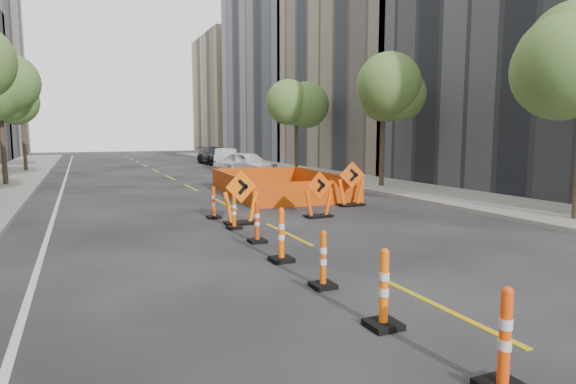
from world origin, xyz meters
name	(u,v)px	position (x,y,z in m)	size (l,w,h in m)	color
ground_plane	(371,274)	(0.00, 0.00, 0.00)	(140.00, 140.00, 0.00)	black
sidewalk_right	(391,186)	(9.00, 12.00, 0.07)	(4.00, 90.00, 0.15)	gray
bld_right_c	(389,76)	(17.00, 23.80, 7.00)	(12.00, 16.00, 14.00)	gray
bld_right_d	(300,64)	(17.00, 40.20, 10.00)	(12.00, 18.00, 20.00)	gray
bld_right_e	(245,96)	(17.00, 58.60, 8.00)	(12.00, 14.00, 16.00)	tan
tree_l_c	(0,95)	(-8.40, 20.00, 4.53)	(2.80, 2.80, 5.95)	#382B1E
tree_l_d	(22,106)	(-8.40, 30.00, 4.53)	(2.80, 2.80, 5.95)	#382B1E
tree_r_b	(383,94)	(8.40, 12.00, 4.53)	(2.80, 2.80, 5.95)	#382B1E
tree_r_c	(296,105)	(8.40, 22.00, 4.53)	(2.80, 2.80, 5.95)	#382B1E
channelizer_1	(505,340)	(-1.07, -4.06, 0.56)	(0.44, 0.44, 1.11)	#F5430A
channelizer_2	(384,288)	(-1.25, -2.21, 0.55)	(0.44, 0.44, 1.11)	#FF5F0A
channelizer_3	(323,259)	(-1.20, -0.35, 0.50)	(0.40, 0.40, 1.01)	#E64D09
channelizer_4	(281,235)	(-1.21, 1.51, 0.57)	(0.45, 0.45, 1.13)	#FF5C0A
channelizer_5	(257,222)	(-1.07, 3.36, 0.51)	(0.40, 0.40, 1.02)	red
channelizer_6	(234,212)	(-1.08, 5.22, 0.49)	(0.38, 0.38, 0.97)	#D75309
channelizer_7	(214,202)	(-1.18, 7.07, 0.50)	(0.40, 0.40, 1.01)	#E94409
chevron_sign_left	(241,197)	(-0.69, 5.82, 0.79)	(1.05, 0.63, 1.58)	#FF640A
chevron_sign_center	(319,194)	(1.94, 5.99, 0.73)	(0.97, 0.58, 1.46)	#F84B0A
chevron_sign_right	(351,184)	(4.13, 7.67, 0.81)	(1.09, 0.65, 1.63)	#D84D09
safety_fence	(278,184)	(2.97, 11.88, 0.46)	(4.34, 7.38, 0.92)	#FE570D
parked_car_near	(247,163)	(5.01, 22.22, 0.75)	(1.78, 4.42, 1.51)	white
parked_car_mid	(226,158)	(5.31, 28.19, 0.77)	(1.62, 4.65, 1.53)	#B4B6BA
parked_car_far	(215,155)	(5.88, 33.72, 0.76)	(2.13, 5.23, 1.52)	black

